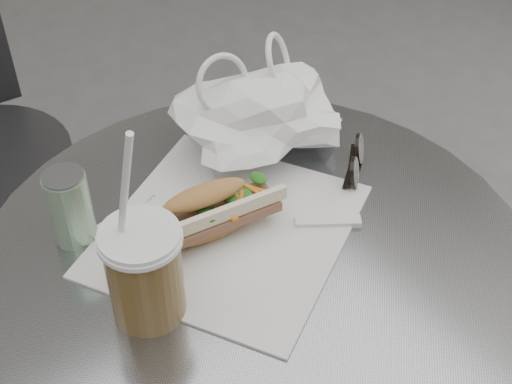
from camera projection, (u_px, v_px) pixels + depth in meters
cafe_table at (255, 374)px, 1.14m from camera, size 0.76×0.76×0.74m
sandwich_paper at (227, 230)px, 0.99m from camera, size 0.44×0.44×0.00m
banh_mi at (208, 214)px, 0.96m from camera, size 0.25×0.13×0.08m
iced_coffee at (145, 271)px, 0.84m from camera, size 0.10×0.10×0.29m
sunglasses at (355, 162)px, 1.07m from camera, size 0.09×0.08×0.05m
plastic_bag at (260, 116)px, 1.09m from camera, size 0.30×0.27×0.13m
napkin_stack at (143, 231)px, 0.98m from camera, size 0.12×0.12×0.01m
drink_can at (70, 207)px, 0.94m from camera, size 0.06×0.06×0.11m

